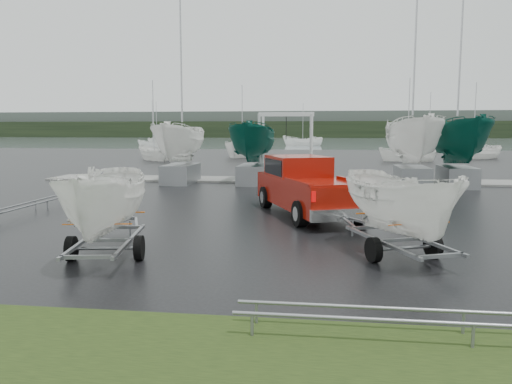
% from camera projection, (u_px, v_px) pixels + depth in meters
% --- Properties ---
extents(ground_plane, '(120.00, 120.00, 0.00)m').
position_uv_depth(ground_plane, '(268.00, 220.00, 17.27)').
color(ground_plane, black).
rests_on(ground_plane, ground).
extents(lake, '(300.00, 300.00, 0.00)m').
position_uv_depth(lake, '(314.00, 143.00, 115.63)').
color(lake, slate).
rests_on(lake, ground).
extents(grass_verge, '(40.00, 40.00, 0.00)m').
position_uv_depth(grass_verge, '(178.00, 371.00, 6.45)').
color(grass_verge, black).
rests_on(grass_verge, ground).
extents(dock, '(30.00, 3.00, 0.12)m').
position_uv_depth(dock, '(291.00, 180.00, 30.05)').
color(dock, gray).
rests_on(dock, ground).
extents(treeline, '(300.00, 8.00, 6.00)m').
position_uv_depth(treeline, '(317.00, 129.00, 184.10)').
color(treeline, black).
rests_on(treeline, ground).
extents(far_hill, '(300.00, 6.00, 10.00)m').
position_uv_depth(far_hill, '(318.00, 124.00, 191.72)').
color(far_hill, '#4C5651').
rests_on(far_hill, ground).
extents(pickup_truck, '(4.37, 6.66, 2.10)m').
position_uv_depth(pickup_truck, '(304.00, 184.00, 18.42)').
color(pickup_truck, maroon).
rests_on(pickup_truck, ground).
extents(trailer_hitched, '(2.45, 3.78, 4.89)m').
position_uv_depth(trailer_hitched, '(403.00, 149.00, 11.81)').
color(trailer_hitched, gray).
rests_on(trailer_hitched, ground).
extents(trailer_parked, '(1.99, 3.75, 5.05)m').
position_uv_depth(trailer_parked, '(104.00, 145.00, 11.77)').
color(trailer_parked, gray).
rests_on(trailer_parked, ground).
extents(boat_hoist, '(3.30, 2.18, 4.12)m').
position_uv_depth(boat_hoist, '(286.00, 137.00, 29.77)').
color(boat_hoist, silver).
rests_on(boat_hoist, ground).
extents(keelboat_0, '(2.36, 3.20, 10.53)m').
position_uv_depth(keelboat_0, '(180.00, 118.00, 28.44)').
color(keelboat_0, gray).
rests_on(keelboat_0, ground).
extents(keelboat_1, '(2.39, 3.20, 7.46)m').
position_uv_depth(keelboat_1, '(254.00, 117.00, 28.08)').
color(keelboat_1, gray).
rests_on(keelboat_1, ground).
extents(keelboat_2, '(2.70, 3.20, 10.87)m').
position_uv_depth(keelboat_2, '(415.00, 107.00, 26.68)').
color(keelboat_2, gray).
rests_on(keelboat_2, ground).
extents(keelboat_3, '(2.66, 3.20, 10.84)m').
position_uv_depth(keelboat_3, '(460.00, 108.00, 26.67)').
color(keelboat_3, gray).
rests_on(keelboat_3, ground).
extents(mast_rack_0, '(0.56, 6.50, 0.06)m').
position_uv_depth(mast_rack_0, '(41.00, 201.00, 19.38)').
color(mast_rack_0, gray).
rests_on(mast_rack_0, ground).
extents(mast_rack_2, '(7.00, 0.56, 0.06)m').
position_uv_depth(mast_rack_2, '(469.00, 318.00, 7.36)').
color(mast_rack_2, gray).
rests_on(mast_rack_2, ground).
extents(moored_boat_0, '(3.28, 3.29, 11.06)m').
position_uv_depth(moored_boat_0, '(154.00, 160.00, 50.66)').
color(moored_boat_0, white).
rests_on(moored_boat_0, ground).
extents(moored_boat_1, '(3.24, 3.31, 11.94)m').
position_uv_depth(moored_boat_1, '(242.00, 157.00, 56.40)').
color(moored_boat_1, white).
rests_on(moored_boat_1, ground).
extents(moored_boat_2, '(2.29, 2.24, 10.73)m').
position_uv_depth(moored_boat_2, '(407.00, 161.00, 48.57)').
color(moored_boat_2, white).
rests_on(moored_boat_2, ground).
extents(moored_boat_3, '(3.06, 3.10, 11.19)m').
position_uv_depth(moored_boat_3, '(428.00, 153.00, 66.69)').
color(moored_boat_3, white).
rests_on(moored_boat_3, ground).
extents(moored_boat_4, '(3.03, 3.09, 11.56)m').
position_uv_depth(moored_boat_4, '(157.00, 147.00, 88.95)').
color(moored_boat_4, white).
rests_on(moored_boat_4, ground).
extents(moored_boat_5, '(3.44, 3.38, 11.86)m').
position_uv_depth(moored_boat_5, '(303.00, 146.00, 94.71)').
color(moored_boat_5, white).
rests_on(moored_boat_5, ground).
extents(moored_boat_6, '(3.26, 3.21, 11.36)m').
position_uv_depth(moored_boat_6, '(472.00, 159.00, 52.95)').
color(moored_boat_6, white).
rests_on(moored_boat_6, ground).
extents(moored_boat_7, '(2.98, 2.98, 10.76)m').
position_uv_depth(moored_boat_7, '(153.00, 148.00, 84.61)').
color(moored_boat_7, white).
rests_on(moored_boat_7, ground).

